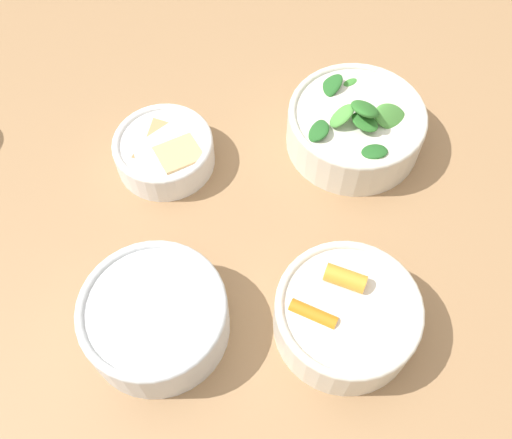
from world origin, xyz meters
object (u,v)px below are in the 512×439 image
object	(u,v)px
bowl_carrots	(346,315)
bowl_cookies	(164,150)
bowl_greens	(355,126)
bowl_beans_hotdog	(156,318)

from	to	relation	value
bowl_carrots	bowl_cookies	xyz separation A→B (m)	(0.19, -0.26, -0.01)
bowl_greens	bowl_cookies	size ratio (longest dim) A/B	1.38
bowl_greens	bowl_carrots	bearing A→B (deg)	75.39
bowl_carrots	bowl_cookies	distance (m)	0.33
bowl_greens	bowl_cookies	distance (m)	0.26
bowl_carrots	bowl_greens	bearing A→B (deg)	-104.61
bowl_carrots	bowl_beans_hotdog	xyz separation A→B (m)	(0.21, -0.03, -0.00)
bowl_carrots	bowl_beans_hotdog	world-z (taller)	bowl_carrots
bowl_carrots	bowl_beans_hotdog	bearing A→B (deg)	-6.84
bowl_carrots	bowl_greens	world-z (taller)	bowl_greens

